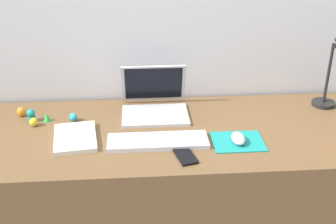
# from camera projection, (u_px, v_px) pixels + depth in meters

# --- Properties ---
(back_wall) EXTENTS (2.95, 0.05, 1.32)m
(back_wall) POSITION_uv_depth(u_px,v_px,m) (169.00, 109.00, 2.27)
(back_wall) COLOR silver
(back_wall) RESTS_ON ground_plane
(desk) EXTENTS (1.75, 0.68, 0.74)m
(desk) POSITION_uv_depth(u_px,v_px,m) (175.00, 199.00, 2.06)
(desk) COLOR brown
(desk) RESTS_ON ground_plane
(laptop) EXTENTS (0.30, 0.27, 0.21)m
(laptop) POSITION_uv_depth(u_px,v_px,m) (154.00, 101.00, 2.04)
(laptop) COLOR silver
(laptop) RESTS_ON desk
(keyboard) EXTENTS (0.41, 0.13, 0.02)m
(keyboard) POSITION_uv_depth(u_px,v_px,m) (158.00, 141.00, 1.80)
(keyboard) COLOR silver
(keyboard) RESTS_ON desk
(mousepad) EXTENTS (0.21, 0.17, 0.00)m
(mousepad) POSITION_uv_depth(u_px,v_px,m) (238.00, 141.00, 1.81)
(mousepad) COLOR teal
(mousepad) RESTS_ON desk
(mouse) EXTENTS (0.06, 0.10, 0.03)m
(mouse) POSITION_uv_depth(u_px,v_px,m) (238.00, 138.00, 1.80)
(mouse) COLOR silver
(mouse) RESTS_ON mousepad
(cell_phone) EXTENTS (0.09, 0.14, 0.01)m
(cell_phone) POSITION_uv_depth(u_px,v_px,m) (185.00, 156.00, 1.71)
(cell_phone) COLOR black
(cell_phone) RESTS_ON desk
(desk_lamp) EXTENTS (0.11, 0.16, 0.36)m
(desk_lamp) POSITION_uv_depth(u_px,v_px,m) (331.00, 75.00, 2.03)
(desk_lamp) COLOR black
(desk_lamp) RESTS_ON desk
(notebook_pad) EXTENTS (0.20, 0.26, 0.02)m
(notebook_pad) POSITION_uv_depth(u_px,v_px,m) (75.00, 138.00, 1.82)
(notebook_pad) COLOR silver
(notebook_pad) RESTS_ON desk
(toy_figurine_cyan) EXTENTS (0.03, 0.03, 0.04)m
(toy_figurine_cyan) POSITION_uv_depth(u_px,v_px,m) (74.00, 117.00, 1.97)
(toy_figurine_cyan) COLOR #28B7CC
(toy_figurine_cyan) RESTS_ON desk
(toy_figurine_teal) EXTENTS (0.04, 0.04, 0.06)m
(toy_figurine_teal) POSITION_uv_depth(u_px,v_px,m) (31.00, 115.00, 1.96)
(toy_figurine_teal) COLOR teal
(toy_figurine_teal) RESTS_ON desk
(toy_figurine_orange) EXTENTS (0.04, 0.04, 0.04)m
(toy_figurine_orange) POSITION_uv_depth(u_px,v_px,m) (21.00, 112.00, 2.01)
(toy_figurine_orange) COLOR orange
(toy_figurine_orange) RESTS_ON desk
(toy_figurine_green) EXTENTS (0.03, 0.03, 0.04)m
(toy_figurine_green) POSITION_uv_depth(u_px,v_px,m) (47.00, 117.00, 1.97)
(toy_figurine_green) COLOR green
(toy_figurine_green) RESTS_ON desk
(toy_figurine_yellow) EXTENTS (0.04, 0.04, 0.04)m
(toy_figurine_yellow) POSITION_uv_depth(u_px,v_px,m) (34.00, 122.00, 1.93)
(toy_figurine_yellow) COLOR yellow
(toy_figurine_yellow) RESTS_ON desk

